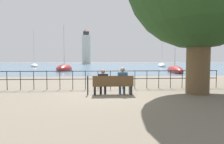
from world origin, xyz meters
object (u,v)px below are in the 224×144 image
seated_person_right (123,80)px  sailboat_2 (162,66)px  sailboat_3 (34,66)px  seated_person_left (103,81)px  park_bench (113,85)px  closed_umbrella (88,84)px  sailboat_1 (64,69)px  harbor_lighthouse (86,48)px  sailboat_4 (175,70)px

seated_person_right → sailboat_2: size_ratio=0.11×
sailboat_3 → seated_person_left: bearing=-88.6°
sailboat_2 → sailboat_3: (-38.25, 2.02, -0.01)m
park_bench → closed_umbrella: bearing=175.4°
closed_umbrella → sailboat_2: bearing=65.6°
seated_person_left → seated_person_right: seated_person_right is taller
sailboat_3 → sailboat_1: bearing=-81.8°
seated_person_right → harbor_lighthouse: (-8.87, 105.19, 9.66)m
sailboat_3 → sailboat_2: bearing=-24.6°
seated_person_right → closed_umbrella: bearing=179.3°
seated_person_left → seated_person_right: bearing=-0.2°
park_bench → sailboat_3: (-19.72, 45.45, -0.08)m
seated_person_right → sailboat_1: bearing=107.4°
harbor_lighthouse → sailboat_2: bearing=-66.5°
park_bench → sailboat_4: sailboat_4 is taller
sailboat_4 → harbor_lighthouse: bearing=117.0°
seated_person_right → closed_umbrella: (-1.64, 0.02, -0.19)m
sailboat_2 → sailboat_4: (-7.89, -26.45, -0.02)m
sailboat_2 → sailboat_3: 38.30m
sailboat_2 → sailboat_4: 27.60m
sailboat_1 → sailboat_2: size_ratio=0.71×
sailboat_1 → sailboat_2: (25.05, 20.99, 0.03)m
closed_umbrella → sailboat_1: size_ratio=0.11×
sailboat_1 → sailboat_4: sailboat_4 is taller
closed_umbrella → sailboat_2: sailboat_2 is taller
sailboat_2 → sailboat_4: bearing=-85.6°
seated_person_right → sailboat_4: 19.74m
sailboat_4 → sailboat_1: bearing=177.2°
seated_person_right → harbor_lighthouse: harbor_lighthouse is taller
seated_person_left → sailboat_4: sailboat_4 is taller
closed_umbrella → seated_person_left: bearing=-1.3°
closed_umbrella → sailboat_3: bearing=112.2°
sailboat_1 → sailboat_4: size_ratio=0.64×
seated_person_left → sailboat_2: sailboat_2 is taller
closed_umbrella → harbor_lighthouse: (-7.23, 105.17, 9.85)m
sailboat_1 → harbor_lighthouse: bearing=90.9°
park_bench → sailboat_3: sailboat_3 is taller
seated_person_right → sailboat_4: size_ratio=0.10×
park_bench → sailboat_3: size_ratio=0.16×
park_bench → closed_umbrella: (-1.18, 0.09, 0.07)m
sailboat_3 → sailboat_4: size_ratio=0.93×
closed_umbrella → sailboat_3: size_ratio=0.08×
closed_umbrella → sailboat_3: 49.00m
seated_person_right → sailboat_2: 46.97m
closed_umbrella → sailboat_2: (19.70, 43.34, -0.14)m
closed_umbrella → harbor_lighthouse: size_ratio=0.04×
seated_person_right → seated_person_left: bearing=179.8°
seated_person_left → harbor_lighthouse: size_ratio=0.05×
sailboat_3 → harbor_lighthouse: size_ratio=0.54×
closed_umbrella → sailboat_2: 47.61m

